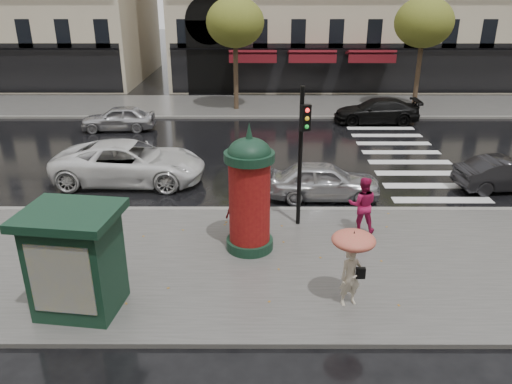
{
  "coord_description": "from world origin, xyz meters",
  "views": [
    {
      "loc": [
        -0.72,
        -12.56,
        7.2
      ],
      "look_at": [
        -0.75,
        1.5,
        1.35
      ],
      "focal_mm": 35.0,
      "sensor_mm": 36.0,
      "label": 1
    }
  ],
  "objects_px": {
    "traffic_light": "(302,144)",
    "car_black": "(376,111)",
    "car_far_silver": "(118,118)",
    "woman_red": "(362,205)",
    "morris_column": "(249,191)",
    "car_darkgrey": "(507,174)",
    "man_burgundy": "(242,207)",
    "newsstand": "(76,260)",
    "car_white": "(130,162)",
    "car_silver": "(324,180)",
    "woman_umbrella": "(352,256)"
  },
  "relations": [
    {
      "from": "morris_column",
      "to": "car_far_silver",
      "type": "height_order",
      "value": "morris_column"
    },
    {
      "from": "car_silver",
      "to": "car_white",
      "type": "xyz_separation_m",
      "value": [
        -7.37,
        1.61,
        0.12
      ]
    },
    {
      "from": "car_silver",
      "to": "car_darkgrey",
      "type": "distance_m",
      "value": 7.06
    },
    {
      "from": "traffic_light",
      "to": "man_burgundy",
      "type": "bearing_deg",
      "value": -157.1
    },
    {
      "from": "newsstand",
      "to": "car_darkgrey",
      "type": "distance_m",
      "value": 15.61
    },
    {
      "from": "morris_column",
      "to": "car_far_silver",
      "type": "relative_size",
      "value": 0.97
    },
    {
      "from": "newsstand",
      "to": "car_darkgrey",
      "type": "bearing_deg",
      "value": 29.7
    },
    {
      "from": "traffic_light",
      "to": "car_darkgrey",
      "type": "height_order",
      "value": "traffic_light"
    },
    {
      "from": "woman_red",
      "to": "car_far_silver",
      "type": "height_order",
      "value": "woman_red"
    },
    {
      "from": "woman_red",
      "to": "traffic_light",
      "type": "xyz_separation_m",
      "value": [
        -1.87,
        0.43,
        1.78
      ]
    },
    {
      "from": "morris_column",
      "to": "woman_umbrella",
      "type": "bearing_deg",
      "value": -48.73
    },
    {
      "from": "morris_column",
      "to": "car_darkgrey",
      "type": "height_order",
      "value": "morris_column"
    },
    {
      "from": "car_far_silver",
      "to": "man_burgundy",
      "type": "bearing_deg",
      "value": 25.98
    },
    {
      "from": "woman_red",
      "to": "morris_column",
      "type": "xyz_separation_m",
      "value": [
        -3.43,
        -1.1,
        0.9
      ]
    },
    {
      "from": "car_black",
      "to": "car_white",
      "type": "bearing_deg",
      "value": -51.58
    },
    {
      "from": "newsstand",
      "to": "traffic_light",
      "type": "bearing_deg",
      "value": 39.19
    },
    {
      "from": "woman_umbrella",
      "to": "morris_column",
      "type": "relative_size",
      "value": 0.52
    },
    {
      "from": "car_black",
      "to": "car_far_silver",
      "type": "distance_m",
      "value": 14.17
    },
    {
      "from": "car_darkgrey",
      "to": "car_silver",
      "type": "bearing_deg",
      "value": 90.05
    },
    {
      "from": "traffic_light",
      "to": "car_silver",
      "type": "height_order",
      "value": "traffic_light"
    },
    {
      "from": "car_silver",
      "to": "woman_red",
      "type": "bearing_deg",
      "value": -163.7
    },
    {
      "from": "woman_red",
      "to": "car_white",
      "type": "distance_m",
      "value": 9.33
    },
    {
      "from": "woman_umbrella",
      "to": "car_white",
      "type": "height_order",
      "value": "woman_umbrella"
    },
    {
      "from": "car_black",
      "to": "car_far_silver",
      "type": "xyz_separation_m",
      "value": [
        -14.08,
        -1.59,
        -0.02
      ]
    },
    {
      "from": "morris_column",
      "to": "newsstand",
      "type": "height_order",
      "value": "morris_column"
    },
    {
      "from": "woman_umbrella",
      "to": "car_silver",
      "type": "distance_m",
      "value": 6.75
    },
    {
      "from": "woman_red",
      "to": "man_burgundy",
      "type": "distance_m",
      "value": 3.7
    },
    {
      "from": "woman_red",
      "to": "car_black",
      "type": "xyz_separation_m",
      "value": [
        3.48,
        13.66,
        -0.33
      ]
    },
    {
      "from": "car_white",
      "to": "woman_umbrella",
      "type": "bearing_deg",
      "value": -137.03
    },
    {
      "from": "man_burgundy",
      "to": "morris_column",
      "type": "relative_size",
      "value": 0.51
    },
    {
      "from": "woman_red",
      "to": "morris_column",
      "type": "height_order",
      "value": "morris_column"
    },
    {
      "from": "car_far_silver",
      "to": "morris_column",
      "type": "bearing_deg",
      "value": 25.4
    },
    {
      "from": "woman_umbrella",
      "to": "woman_red",
      "type": "bearing_deg",
      "value": 75.2
    },
    {
      "from": "traffic_light",
      "to": "car_black",
      "type": "xyz_separation_m",
      "value": [
        5.35,
        13.23,
        -2.11
      ]
    },
    {
      "from": "man_burgundy",
      "to": "woman_red",
      "type": "bearing_deg",
      "value": 162.8
    },
    {
      "from": "traffic_light",
      "to": "car_black",
      "type": "bearing_deg",
      "value": 67.97
    },
    {
      "from": "car_darkgrey",
      "to": "car_far_silver",
      "type": "xyz_separation_m",
      "value": [
        -16.8,
        8.38,
        0.03
      ]
    },
    {
      "from": "woman_red",
      "to": "newsstand",
      "type": "relative_size",
      "value": 0.7
    },
    {
      "from": "woman_red",
      "to": "traffic_light",
      "type": "height_order",
      "value": "traffic_light"
    },
    {
      "from": "car_white",
      "to": "car_silver",
      "type": "bearing_deg",
      "value": -100.09
    },
    {
      "from": "car_black",
      "to": "woman_red",
      "type": "bearing_deg",
      "value": -14.1
    },
    {
      "from": "car_white",
      "to": "traffic_light",
      "type": "bearing_deg",
      "value": -120.42
    },
    {
      "from": "car_darkgrey",
      "to": "car_far_silver",
      "type": "height_order",
      "value": "car_far_silver"
    },
    {
      "from": "car_darkgrey",
      "to": "newsstand",
      "type": "bearing_deg",
      "value": 112.96
    },
    {
      "from": "woman_umbrella",
      "to": "woman_red",
      "type": "height_order",
      "value": "woman_umbrella"
    },
    {
      "from": "woman_red",
      "to": "newsstand",
      "type": "bearing_deg",
      "value": 35.53
    },
    {
      "from": "woman_red",
      "to": "newsstand",
      "type": "xyz_separation_m",
      "value": [
        -7.34,
        -4.03,
        0.42
      ]
    },
    {
      "from": "newsstand",
      "to": "car_white",
      "type": "xyz_separation_m",
      "value": [
        -0.84,
        8.5,
        -0.61
      ]
    },
    {
      "from": "morris_column",
      "to": "newsstand",
      "type": "relative_size",
      "value": 1.48
    },
    {
      "from": "man_burgundy",
      "to": "morris_column",
      "type": "height_order",
      "value": "morris_column"
    }
  ]
}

